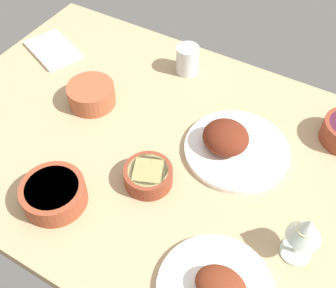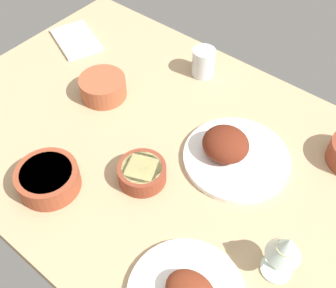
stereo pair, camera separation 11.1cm
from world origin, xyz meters
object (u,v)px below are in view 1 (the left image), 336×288
object	(u,v)px
bowl_potatoes	(148,175)
folded_napkin	(53,50)
bowl_soup	(54,193)
water_tumbler	(187,60)
wine_glass	(306,231)
plate_near_viewer	(232,144)
bowl_pasta	(91,94)

from	to	relation	value
bowl_potatoes	folded_napkin	bearing A→B (deg)	152.47
folded_napkin	bowl_soup	bearing A→B (deg)	-48.81
bowl_potatoes	water_tumbler	xyz separation A→B (cm)	(-12.45, 43.60, 1.93)
wine_glass	bowl_soup	bearing A→B (deg)	-163.44
bowl_potatoes	plate_near_viewer	bearing A→B (deg)	55.09
bowl_soup	wine_glass	world-z (taller)	wine_glass
bowl_pasta	folded_napkin	bearing A→B (deg)	153.48
plate_near_viewer	bowl_soup	size ratio (longest dim) A/B	1.80
bowl_soup	bowl_potatoes	world-z (taller)	bowl_soup
plate_near_viewer	water_tumbler	distance (cm)	35.47
plate_near_viewer	folded_napkin	xyz separation A→B (cm)	(-71.10, 9.86, -2.21)
bowl_soup	wine_glass	size ratio (longest dim) A/B	1.13
folded_napkin	plate_near_viewer	bearing A→B (deg)	-7.89
wine_glass	folded_napkin	distance (cm)	101.11
bowl_potatoes	folded_napkin	xyz separation A→B (cm)	(-57.18, 29.80, -2.07)
bowl_soup	bowl_pasta	distance (cm)	35.32
wine_glass	bowl_pasta	bearing A→B (deg)	166.85
plate_near_viewer	bowl_soup	xyz separation A→B (cm)	(-30.63, -36.40, 0.40)
water_tumbler	folded_napkin	distance (cm)	46.98
bowl_pasta	water_tumbler	distance (cm)	32.53
bowl_soup	bowl_potatoes	bearing A→B (deg)	44.56
plate_near_viewer	bowl_potatoes	size ratio (longest dim) A/B	2.28
bowl_pasta	wine_glass	xyz separation A→B (cm)	(69.06, -16.14, 6.45)
bowl_pasta	bowl_potatoes	bearing A→B (deg)	-28.42
bowl_pasta	bowl_potatoes	world-z (taller)	bowl_pasta
plate_near_viewer	bowl_pasta	xyz separation A→B (cm)	(-43.95, -3.69, 0.66)
bowl_pasta	wine_glass	world-z (taller)	wine_glass
bowl_pasta	wine_glass	distance (cm)	71.21
bowl_potatoes	wine_glass	world-z (taller)	wine_glass
plate_near_viewer	wine_glass	xyz separation A→B (cm)	(25.10, -19.83, 7.11)
bowl_potatoes	wine_glass	bearing A→B (deg)	0.17
wine_glass	folded_napkin	bearing A→B (deg)	162.85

